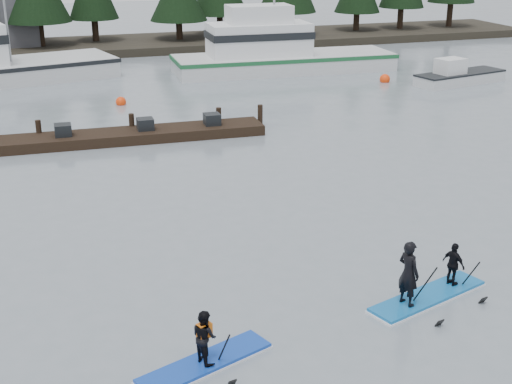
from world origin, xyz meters
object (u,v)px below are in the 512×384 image
object	(u,v)px
floating_dock	(111,137)
paddleboard_solo	(205,348)
fishing_boat_medium	(278,62)
paddleboard_duo	(426,280)

from	to	relation	value
floating_dock	paddleboard_solo	size ratio (longest dim) A/B	4.28
fishing_boat_medium	floating_dock	world-z (taller)	fishing_boat_medium
paddleboard_duo	fishing_boat_medium	bearing A→B (deg)	59.17
floating_dock	paddleboard_duo	world-z (taller)	paddleboard_duo
paddleboard_duo	floating_dock	bearing A→B (deg)	90.69
fishing_boat_medium	paddleboard_duo	size ratio (longest dim) A/B	4.04
fishing_boat_medium	paddleboard_solo	bearing A→B (deg)	-110.11
fishing_boat_medium	floating_dock	distance (m)	17.96
fishing_boat_medium	floating_dock	xyz separation A→B (m)	(-12.39, -12.99, -0.38)
paddleboard_solo	paddleboard_duo	bearing A→B (deg)	-10.71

